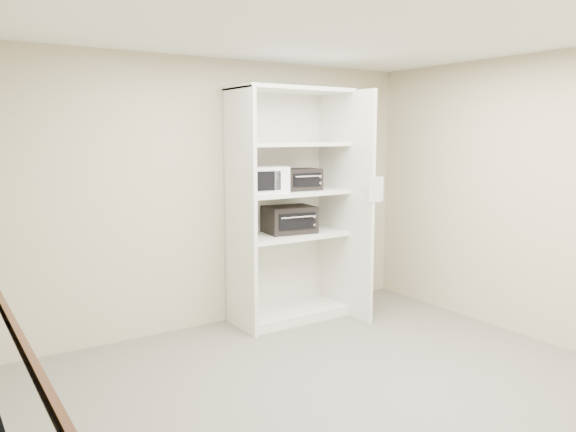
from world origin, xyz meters
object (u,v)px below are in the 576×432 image
toaster_oven_lower (289,219)px  shelving_unit (294,213)px  microwave (263,180)px  toaster_oven_upper (300,179)px

toaster_oven_lower → shelving_unit: bearing=-50.7°
shelving_unit → toaster_oven_lower: size_ratio=4.79×
microwave → shelving_unit: bearing=8.7°
microwave → toaster_oven_lower: (0.35, 0.06, -0.44)m
shelving_unit → toaster_oven_upper: bearing=0.2°
shelving_unit → toaster_oven_upper: shelving_unit is taller
toaster_oven_upper → toaster_oven_lower: toaster_oven_upper is taller
toaster_oven_upper → microwave: bearing=-172.7°
microwave → toaster_oven_lower: bearing=15.7°
shelving_unit → toaster_oven_lower: shelving_unit is taller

